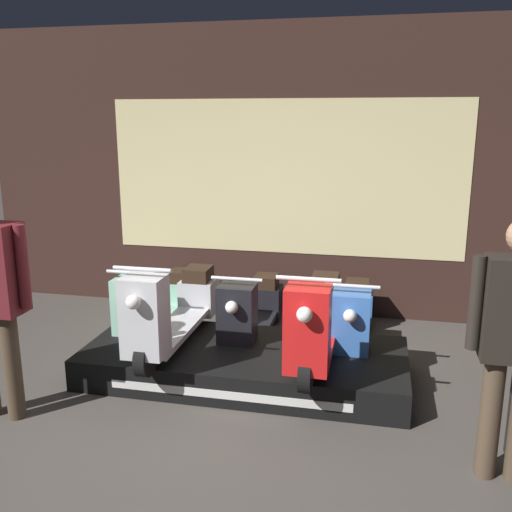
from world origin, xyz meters
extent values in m
plane|color=#423D38|center=(0.00, 0.00, 0.00)|extent=(30.00, 30.00, 0.00)
cube|color=#331E19|center=(0.00, 3.05, 1.60)|extent=(7.16, 0.08, 3.20)
cube|color=beige|center=(0.00, 3.00, 1.55)|extent=(3.94, 0.01, 1.70)
cube|color=black|center=(-0.02, 1.20, 0.13)|extent=(2.75, 1.16, 0.27)
cube|color=silver|center=(-0.02, 0.62, 0.12)|extent=(1.92, 0.01, 0.07)
cylinder|color=black|center=(-0.64, 0.53, 0.41)|extent=(0.09, 0.29, 0.29)
cylinder|color=black|center=(-0.64, 1.88, 0.41)|extent=(0.09, 0.29, 0.29)
cube|color=#BCBCC1|center=(-0.64, 1.20, 0.40)|extent=(0.30, 1.26, 0.05)
cube|color=#BCBCC1|center=(-0.64, 0.55, 0.74)|extent=(0.32, 0.26, 0.63)
cube|color=#BCBCC1|center=(-0.64, 1.85, 0.49)|extent=(0.33, 0.31, 0.34)
cube|color=black|center=(-0.64, 1.85, 0.72)|extent=(0.24, 0.28, 0.13)
cylinder|color=silver|center=(-0.64, 0.54, 1.11)|extent=(0.45, 0.03, 0.03)
sphere|color=white|center=(-0.64, 0.36, 0.92)|extent=(0.11, 0.11, 0.11)
cylinder|color=black|center=(0.60, 0.53, 0.41)|extent=(0.09, 0.29, 0.29)
cylinder|color=black|center=(0.60, 1.88, 0.41)|extent=(0.09, 0.29, 0.29)
cube|color=red|center=(0.60, 1.20, 0.40)|extent=(0.30, 1.26, 0.05)
cube|color=red|center=(0.60, 0.55, 0.74)|extent=(0.32, 0.26, 0.63)
cube|color=red|center=(0.60, 1.85, 0.49)|extent=(0.33, 0.31, 0.34)
cube|color=black|center=(0.60, 1.85, 0.72)|extent=(0.24, 0.28, 0.13)
cylinder|color=silver|center=(0.60, 0.54, 1.11)|extent=(0.45, 0.03, 0.03)
sphere|color=white|center=(0.60, 0.36, 0.92)|extent=(0.11, 0.11, 0.11)
cylinder|color=black|center=(-1.11, 1.32, 0.15)|extent=(0.09, 0.29, 0.29)
cylinder|color=black|center=(-1.11, 2.67, 0.15)|extent=(0.09, 0.29, 0.29)
cube|color=#8EC6AD|center=(-1.11, 2.00, 0.14)|extent=(0.30, 1.26, 0.05)
cube|color=#8EC6AD|center=(-1.11, 1.35, 0.47)|extent=(0.32, 0.26, 0.63)
cube|color=#8EC6AD|center=(-1.11, 2.65, 0.22)|extent=(0.33, 0.31, 0.34)
cube|color=black|center=(-1.11, 2.64, 0.46)|extent=(0.24, 0.28, 0.13)
cylinder|color=silver|center=(-1.11, 1.34, 0.85)|extent=(0.45, 0.03, 0.03)
sphere|color=white|center=(-1.11, 1.16, 0.65)|extent=(0.11, 0.11, 0.11)
cylinder|color=black|center=(-0.12, 1.32, 0.15)|extent=(0.09, 0.29, 0.29)
cylinder|color=black|center=(-0.12, 2.67, 0.15)|extent=(0.09, 0.29, 0.29)
cube|color=black|center=(-0.12, 2.00, 0.14)|extent=(0.30, 1.26, 0.05)
cube|color=black|center=(-0.12, 1.35, 0.47)|extent=(0.32, 0.26, 0.63)
cube|color=black|center=(-0.12, 2.65, 0.22)|extent=(0.33, 0.31, 0.34)
cube|color=black|center=(-0.12, 2.64, 0.46)|extent=(0.24, 0.28, 0.13)
cylinder|color=silver|center=(-0.12, 1.34, 0.85)|extent=(0.45, 0.03, 0.03)
sphere|color=white|center=(-0.12, 1.16, 0.65)|extent=(0.11, 0.11, 0.11)
cylinder|color=black|center=(0.86, 1.32, 0.15)|extent=(0.09, 0.29, 0.29)
cylinder|color=black|center=(0.86, 2.67, 0.15)|extent=(0.09, 0.29, 0.29)
cube|color=#386BBC|center=(0.86, 2.00, 0.14)|extent=(0.30, 1.26, 0.05)
cube|color=#386BBC|center=(0.86, 1.35, 0.47)|extent=(0.32, 0.26, 0.63)
cube|color=#386BBC|center=(0.86, 2.65, 0.22)|extent=(0.33, 0.31, 0.34)
cube|color=black|center=(0.86, 2.64, 0.46)|extent=(0.24, 0.28, 0.13)
cylinder|color=silver|center=(0.86, 1.34, 0.85)|extent=(0.45, 0.03, 0.03)
sphere|color=white|center=(0.86, 1.16, 0.65)|extent=(0.11, 0.11, 0.11)
cylinder|color=#473828|center=(-1.55, 0.18, 0.41)|extent=(0.13, 0.13, 0.83)
cylinder|color=#5B191E|center=(-1.38, 0.18, 1.18)|extent=(0.08, 0.08, 0.60)
cylinder|color=#473828|center=(1.79, 0.18, 0.40)|extent=(0.13, 0.13, 0.80)
cylinder|color=black|center=(1.64, 0.18, 1.14)|extent=(0.08, 0.08, 0.58)
camera|label=1|loc=(1.05, -3.24, 2.21)|focal=40.00mm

